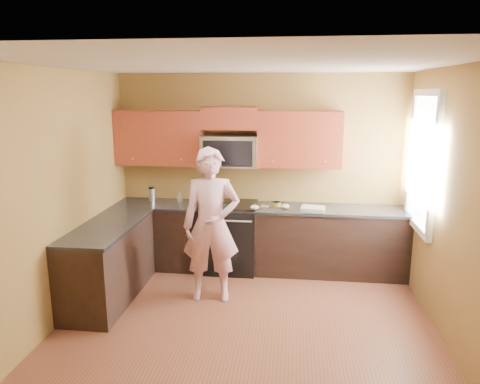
# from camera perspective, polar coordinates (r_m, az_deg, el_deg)

# --- Properties ---
(floor) EXTENTS (4.00, 4.00, 0.00)m
(floor) POSITION_cam_1_polar(r_m,az_deg,el_deg) (4.90, 0.52, -17.33)
(floor) COLOR brown
(floor) RESTS_ON ground
(ceiling) EXTENTS (4.00, 4.00, 0.00)m
(ceiling) POSITION_cam_1_polar(r_m,az_deg,el_deg) (4.25, 0.60, 16.06)
(ceiling) COLOR white
(ceiling) RESTS_ON ground
(wall_back) EXTENTS (4.00, 0.00, 4.00)m
(wall_back) POSITION_cam_1_polar(r_m,az_deg,el_deg) (6.33, 2.56, 2.65)
(wall_back) COLOR brown
(wall_back) RESTS_ON ground
(wall_front) EXTENTS (4.00, 0.00, 4.00)m
(wall_front) POSITION_cam_1_polar(r_m,az_deg,el_deg) (2.52, -4.61, -13.22)
(wall_front) COLOR brown
(wall_front) RESTS_ON ground
(wall_left) EXTENTS (0.00, 4.00, 4.00)m
(wall_left) POSITION_cam_1_polar(r_m,az_deg,el_deg) (5.01, -22.84, -1.02)
(wall_left) COLOR brown
(wall_left) RESTS_ON ground
(wall_right) EXTENTS (0.00, 4.00, 4.00)m
(wall_right) POSITION_cam_1_polar(r_m,az_deg,el_deg) (4.62, 26.07, -2.40)
(wall_right) COLOR brown
(wall_right) RESTS_ON ground
(cabinet_back_run) EXTENTS (4.00, 0.60, 0.88)m
(cabinet_back_run) POSITION_cam_1_polar(r_m,az_deg,el_deg) (6.27, 2.27, -6.05)
(cabinet_back_run) COLOR black
(cabinet_back_run) RESTS_ON floor
(cabinet_left_run) EXTENTS (0.60, 1.60, 0.88)m
(cabinet_left_run) POSITION_cam_1_polar(r_m,az_deg,el_deg) (5.65, -16.36, -8.70)
(cabinet_left_run) COLOR black
(cabinet_left_run) RESTS_ON floor
(countertop_back) EXTENTS (4.00, 0.62, 0.04)m
(countertop_back) POSITION_cam_1_polar(r_m,az_deg,el_deg) (6.12, 2.30, -2.00)
(countertop_back) COLOR black
(countertop_back) RESTS_ON cabinet_back_run
(countertop_left) EXTENTS (0.62, 1.60, 0.04)m
(countertop_left) POSITION_cam_1_polar(r_m,az_deg,el_deg) (5.50, -16.56, -4.23)
(countertop_left) COLOR black
(countertop_left) RESTS_ON cabinet_left_run
(stove) EXTENTS (0.76, 0.65, 0.95)m
(stove) POSITION_cam_1_polar(r_m,az_deg,el_deg) (6.27, -1.41, -5.68)
(stove) COLOR black
(stove) RESTS_ON floor
(microwave) EXTENTS (0.76, 0.40, 0.42)m
(microwave) POSITION_cam_1_polar(r_m,az_deg,el_deg) (6.16, -1.29, 3.33)
(microwave) COLOR silver
(microwave) RESTS_ON wall_back
(upper_cab_left) EXTENTS (1.22, 0.33, 0.75)m
(upper_cab_left) POSITION_cam_1_polar(r_m,az_deg,el_deg) (6.41, -10.06, 3.50)
(upper_cab_left) COLOR maroon
(upper_cab_left) RESTS_ON wall_back
(upper_cab_right) EXTENTS (1.12, 0.33, 0.75)m
(upper_cab_right) POSITION_cam_1_polar(r_m,az_deg,el_deg) (6.13, 7.49, 3.18)
(upper_cab_right) COLOR maroon
(upper_cab_right) RESTS_ON wall_back
(upper_cab_over_mw) EXTENTS (0.76, 0.33, 0.30)m
(upper_cab_over_mw) POSITION_cam_1_polar(r_m,az_deg,el_deg) (6.12, -1.27, 9.39)
(upper_cab_over_mw) COLOR maroon
(upper_cab_over_mw) RESTS_ON wall_back
(window) EXTENTS (0.06, 1.06, 1.66)m
(window) POSITION_cam_1_polar(r_m,az_deg,el_deg) (5.68, 22.31, 3.63)
(window) COLOR white
(window) RESTS_ON wall_right
(woman) EXTENTS (0.71, 0.51, 1.83)m
(woman) POSITION_cam_1_polar(r_m,az_deg,el_deg) (5.27, -3.68, -4.26)
(woman) COLOR pink
(woman) RESTS_ON floor
(frying_pan) EXTENTS (0.41, 0.52, 0.06)m
(frying_pan) POSITION_cam_1_polar(r_m,az_deg,el_deg) (5.91, -2.72, -2.04)
(frying_pan) COLOR black
(frying_pan) RESTS_ON stove
(butter_tub) EXTENTS (0.12, 0.12, 0.08)m
(butter_tub) POSITION_cam_1_polar(r_m,az_deg,el_deg) (6.12, 4.69, -1.85)
(butter_tub) COLOR gold
(butter_tub) RESTS_ON countertop_back
(toast_slice) EXTENTS (0.14, 0.14, 0.01)m
(toast_slice) POSITION_cam_1_polar(r_m,az_deg,el_deg) (6.08, 3.17, -1.85)
(toast_slice) COLOR #B27F47
(toast_slice) RESTS_ON countertop_back
(napkin_a) EXTENTS (0.14, 0.14, 0.06)m
(napkin_a) POSITION_cam_1_polar(r_m,az_deg,el_deg) (5.94, 1.87, -1.95)
(napkin_a) COLOR silver
(napkin_a) RESTS_ON countertop_back
(napkin_b) EXTENTS (0.12, 0.13, 0.07)m
(napkin_b) POSITION_cam_1_polar(r_m,az_deg,el_deg) (6.01, 5.75, -1.82)
(napkin_b) COLOR silver
(napkin_b) RESTS_ON countertop_back
(dish_towel) EXTENTS (0.33, 0.28, 0.05)m
(dish_towel) POSITION_cam_1_polar(r_m,az_deg,el_deg) (5.96, 9.27, -2.12)
(dish_towel) COLOR white
(dish_towel) RESTS_ON countertop_back
(travel_mug) EXTENTS (0.10, 0.10, 0.19)m
(travel_mug) POSITION_cam_1_polar(r_m,az_deg,el_deg) (6.58, -11.15, -1.02)
(travel_mug) COLOR silver
(travel_mug) RESTS_ON countertop_back
(glass_a) EXTENTS (0.07, 0.07, 0.12)m
(glass_a) POSITION_cam_1_polar(r_m,az_deg,el_deg) (6.40, -7.71, -0.72)
(glass_a) COLOR silver
(glass_a) RESTS_ON countertop_back
(glass_b) EXTENTS (0.07, 0.07, 0.12)m
(glass_b) POSITION_cam_1_polar(r_m,az_deg,el_deg) (6.44, -5.93, -0.59)
(glass_b) COLOR silver
(glass_b) RESTS_ON countertop_back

